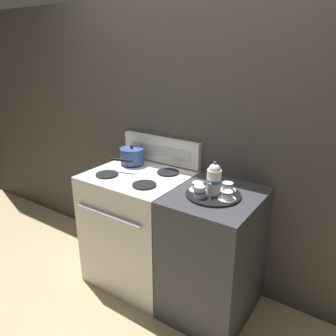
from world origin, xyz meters
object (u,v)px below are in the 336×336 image
(saucepan, at_px, (132,156))
(teapot, at_px, (214,179))
(stove, at_px, (140,227))
(teacup_right, at_px, (227,195))
(serving_tray, at_px, (213,195))
(teacup_front, at_px, (228,187))
(teacup_left, at_px, (198,187))
(creamer_jug, at_px, (200,192))

(saucepan, bearing_deg, teapot, -11.70)
(stove, xyz_separation_m, teacup_right, (0.76, -0.05, 0.50))
(stove, xyz_separation_m, serving_tray, (0.65, -0.03, 0.47))
(stove, bearing_deg, teacup_right, -4.07)
(stove, bearing_deg, teacup_front, 5.93)
(teacup_left, bearing_deg, stove, 176.23)
(teacup_left, bearing_deg, teapot, 4.71)
(teapot, distance_m, teacup_front, 0.14)
(saucepan, xyz_separation_m, creamer_jug, (0.78, -0.26, -0.03))
(stove, distance_m, serving_tray, 0.80)
(teacup_left, bearing_deg, teacup_right, -4.80)
(serving_tray, distance_m, teapot, 0.11)
(saucepan, bearing_deg, teacup_right, -12.00)
(saucepan, relative_size, teacup_left, 2.69)
(teapot, xyz_separation_m, teacup_right, (0.11, -0.03, -0.08))
(teapot, xyz_separation_m, teacup_front, (0.05, 0.10, -0.08))
(teapot, bearing_deg, teacup_front, 61.35)
(saucepan, bearing_deg, teacup_front, -4.65)
(serving_tray, bearing_deg, teacup_right, -15.07)
(stove, bearing_deg, serving_tray, -2.21)
(stove, distance_m, saucepan, 0.58)
(serving_tray, bearing_deg, stove, 177.79)
(stove, height_order, serving_tray, serving_tray)
(creamer_jug, bearing_deg, saucepan, 161.26)
(stove, xyz_separation_m, teacup_left, (0.54, -0.04, 0.50))
(teapot, relative_size, teacup_left, 1.96)
(creamer_jug, bearing_deg, stove, 168.80)
(teapot, xyz_separation_m, teacup_left, (-0.11, -0.01, -0.08))
(teacup_left, distance_m, teacup_front, 0.20)
(stove, relative_size, teapot, 4.20)
(teacup_front, xyz_separation_m, creamer_jug, (-0.10, -0.19, 0.01))
(saucepan, xyz_separation_m, teacup_right, (0.94, -0.20, -0.03))
(saucepan, relative_size, teapot, 1.37)
(saucepan, bearing_deg, serving_tray, -11.60)
(serving_tray, bearing_deg, saucepan, 168.40)
(teacup_right, relative_size, teacup_front, 1.00)
(saucepan, xyz_separation_m, teapot, (0.83, -0.17, 0.04))
(saucepan, height_order, teacup_right, saucepan)
(serving_tray, height_order, teacup_front, teacup_front)
(stove, distance_m, teacup_right, 0.91)
(stove, height_order, teapot, teapot)
(serving_tray, distance_m, teacup_right, 0.12)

